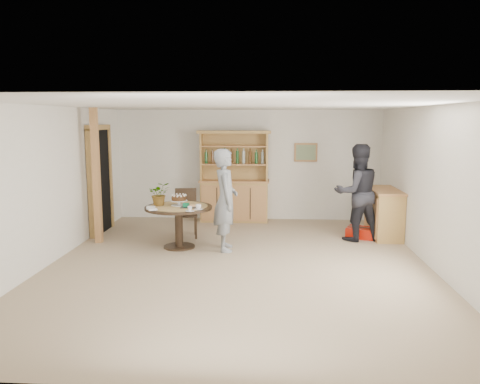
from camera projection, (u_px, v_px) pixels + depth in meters
name	position (u px, v px, depth m)	size (l,w,h in m)	color
ground	(238.00, 264.00, 7.44)	(7.00, 7.00, 0.00)	tan
room_shell	(238.00, 155.00, 7.18)	(6.04, 7.04, 2.52)	white
doorway	(100.00, 179.00, 9.43)	(0.13, 1.10, 2.18)	black
pine_post	(96.00, 176.00, 8.60)	(0.12, 0.12, 2.50)	#B4834C
hutch	(234.00, 191.00, 10.55)	(1.62, 0.54, 2.04)	tan
sideboard	(384.00, 213.00, 9.17)	(0.54, 1.26, 0.94)	tan
dining_table	(179.00, 215.00, 8.35)	(1.20, 1.20, 0.76)	black
dining_chair	(186.00, 210.00, 9.18)	(0.49, 0.49, 0.95)	black
birthday_cake	(179.00, 199.00, 8.35)	(0.30, 0.30, 0.20)	white
flower_vase	(159.00, 194.00, 8.36)	(0.38, 0.33, 0.42)	#3F7233
gift_tray	(189.00, 206.00, 8.18)	(0.30, 0.20, 0.08)	black
coffee_cup_a	(198.00, 207.00, 8.02)	(0.15, 0.15, 0.09)	silver
coffee_cup_b	(190.00, 209.00, 7.86)	(0.15, 0.15, 0.08)	silver
napkins	(151.00, 208.00, 8.04)	(0.24, 0.33, 0.03)	white
teen_boy	(225.00, 200.00, 8.15)	(0.65, 0.43, 1.79)	gray
adult_person	(357.00, 193.00, 8.83)	(0.89, 0.70, 1.84)	black
red_suitcase	(363.00, 233.00, 9.12)	(0.71, 0.60, 0.21)	red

